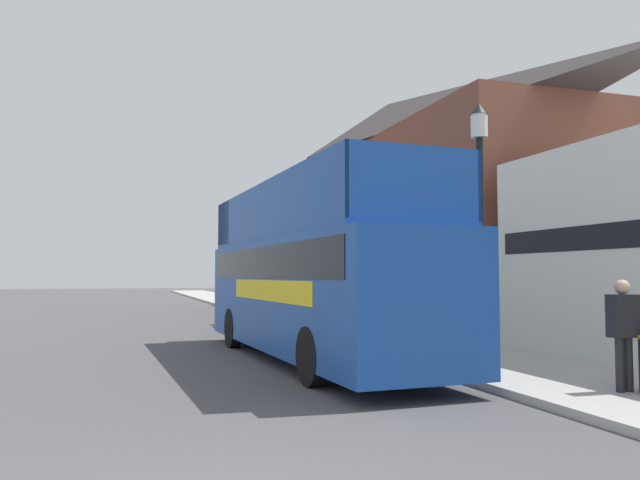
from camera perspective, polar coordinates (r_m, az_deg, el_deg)
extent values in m
plane|color=#4C4C4F|center=(25.89, -16.96, -7.48)|extent=(144.00, 144.00, 0.00)
cube|color=#ADAAA3|center=(24.20, 1.14, -7.76)|extent=(3.73, 108.00, 0.14)
cube|color=brown|center=(31.08, 6.33, 0.16)|extent=(6.00, 25.92, 7.62)
pyramid|color=#383333|center=(31.83, 6.27, 9.69)|extent=(6.00, 25.92, 2.94)
cube|color=#19479E|center=(14.50, -0.69, -5.03)|extent=(2.98, 10.74, 2.47)
cube|color=yellow|center=(13.99, 0.05, -4.58)|extent=(2.78, 5.96, 0.45)
cube|color=black|center=(14.49, -0.69, -2.13)|extent=(2.97, 9.90, 0.70)
cube|color=#19479E|center=(14.51, -0.69, 0.05)|extent=(2.94, 9.89, 0.10)
cube|color=#19479E|center=(14.20, -5.28, 2.80)|extent=(0.53, 9.78, 1.22)
cube|color=#19479E|center=(15.02, 3.65, 2.47)|extent=(0.53, 9.78, 1.22)
cube|color=#19479E|center=(10.17, 8.71, 5.23)|extent=(2.49, 0.19, 1.22)
cube|color=#19479E|center=(18.51, -5.06, 1.40)|extent=(2.55, 1.60, 1.22)
cylinder|color=black|center=(17.41, -7.93, -7.97)|extent=(0.33, 1.08, 1.07)
cylinder|color=black|center=(18.03, -0.92, -7.83)|extent=(0.33, 1.08, 1.07)
cylinder|color=black|center=(11.30, -0.71, -10.58)|extent=(0.33, 1.08, 1.07)
cylinder|color=black|center=(12.24, 9.34, -9.98)|extent=(0.33, 1.08, 1.07)
cube|color=maroon|center=(23.70, -5.96, -6.67)|extent=(1.91, 4.31, 0.74)
cube|color=black|center=(23.55, -5.88, -5.24)|extent=(1.59, 2.11, 0.45)
cylinder|color=black|center=(24.80, -8.51, -7.00)|extent=(0.23, 0.68, 0.67)
cylinder|color=black|center=(25.18, -5.01, -6.97)|extent=(0.23, 0.68, 0.67)
cylinder|color=black|center=(22.25, -7.05, -7.45)|extent=(0.23, 0.68, 0.67)
cylinder|color=black|center=(22.67, -3.19, -7.39)|extent=(0.23, 0.68, 0.67)
cylinder|color=#232328|center=(11.07, 25.72, -10.25)|extent=(0.13, 0.13, 0.86)
cylinder|color=#232328|center=(11.20, 26.39, -10.15)|extent=(0.13, 0.13, 0.86)
cube|color=black|center=(11.06, 25.95, -6.25)|extent=(0.46, 0.26, 0.68)
sphere|color=tan|center=(11.05, 25.90, -3.89)|extent=(0.24, 0.24, 0.24)
cylinder|color=black|center=(12.25, 14.51, -1.25)|extent=(0.13, 0.13, 4.48)
cylinder|color=silver|center=(12.58, 14.35, 10.05)|extent=(0.32, 0.32, 0.45)
cone|color=black|center=(12.66, 14.33, 11.52)|extent=(0.35, 0.35, 0.22)
cylinder|color=black|center=(19.51, 1.73, -2.56)|extent=(0.13, 0.13, 4.14)
cylinder|color=silver|center=(19.68, 1.72, 4.14)|extent=(0.32, 0.32, 0.45)
cone|color=black|center=(19.72, 1.72, 5.11)|extent=(0.35, 0.35, 0.22)
cylinder|color=black|center=(27.19, -4.20, -2.93)|extent=(0.13, 0.13, 3.96)
cylinder|color=silver|center=(27.29, -4.18, 1.70)|extent=(0.32, 0.32, 0.45)
cone|color=black|center=(27.32, -4.18, 2.40)|extent=(0.35, 0.35, 0.22)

